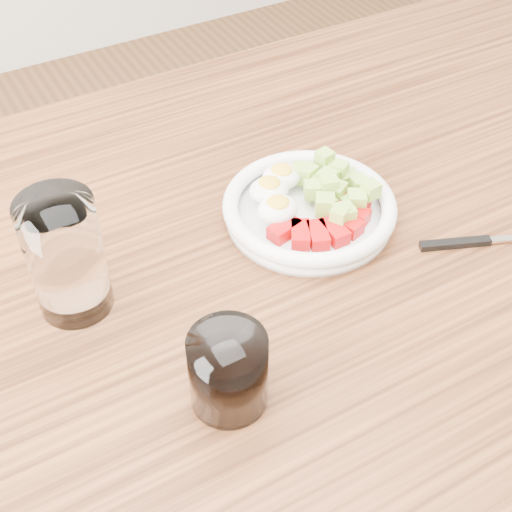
{
  "coord_description": "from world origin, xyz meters",
  "views": [
    {
      "loc": [
        -0.27,
        -0.45,
        1.32
      ],
      "look_at": [
        -0.01,
        0.01,
        0.8
      ],
      "focal_mm": 50.0,
      "sensor_mm": 36.0,
      "label": 1
    }
  ],
  "objects": [
    {
      "name": "dining_table",
      "position": [
        0.0,
        0.0,
        0.67
      ],
      "size": [
        1.5,
        0.9,
        0.77
      ],
      "color": "brown",
      "rests_on": "ground"
    },
    {
      "name": "bowl",
      "position": [
        0.09,
        0.06,
        0.79
      ],
      "size": [
        0.2,
        0.2,
        0.05
      ],
      "color": "white",
      "rests_on": "dining_table"
    },
    {
      "name": "fork",
      "position": [
        0.23,
        -0.07,
        0.77
      ],
      "size": [
        0.16,
        0.08,
        0.01
      ],
      "color": "black",
      "rests_on": "dining_table"
    },
    {
      "name": "water_glass",
      "position": [
        -0.19,
        0.07,
        0.84
      ],
      "size": [
        0.08,
        0.08,
        0.13
      ],
      "primitive_type": "cylinder",
      "color": "white",
      "rests_on": "dining_table"
    },
    {
      "name": "coffee_glass",
      "position": [
        -0.11,
        -0.11,
        0.81
      ],
      "size": [
        0.07,
        0.07,
        0.08
      ],
      "color": "white",
      "rests_on": "dining_table"
    }
  ]
}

